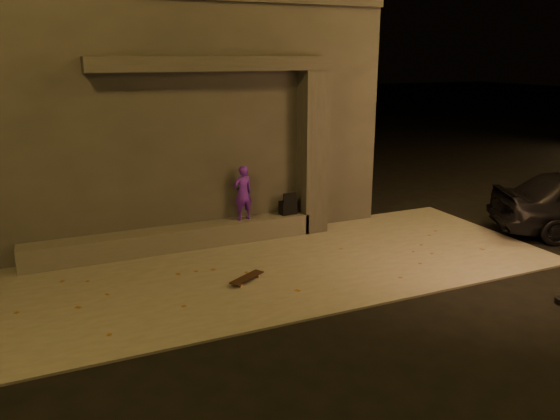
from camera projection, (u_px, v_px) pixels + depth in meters
name	position (u px, v px, depth m)	size (l,w,h in m)	color
ground	(324.00, 311.00, 8.72)	(120.00, 120.00, 0.00)	black
sidewalk	(274.00, 267.00, 10.47)	(11.00, 4.40, 0.04)	#645F58
building	(163.00, 112.00, 13.32)	(9.00, 5.10, 5.22)	#363431
ledge	(175.00, 239.00, 11.35)	(6.00, 0.55, 0.45)	#55524D
column	(312.00, 153.00, 12.18)	(0.55, 0.55, 3.60)	#363431
canopy	(214.00, 64.00, 10.83)	(5.00, 0.70, 0.28)	#363431
skateboarder	(243.00, 193.00, 11.73)	(0.44, 0.29, 1.20)	#521AAB
backpack	(288.00, 206.00, 12.27)	(0.37, 0.25, 0.51)	black
skateboard	(247.00, 278.00, 9.76)	(0.75, 0.55, 0.08)	black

